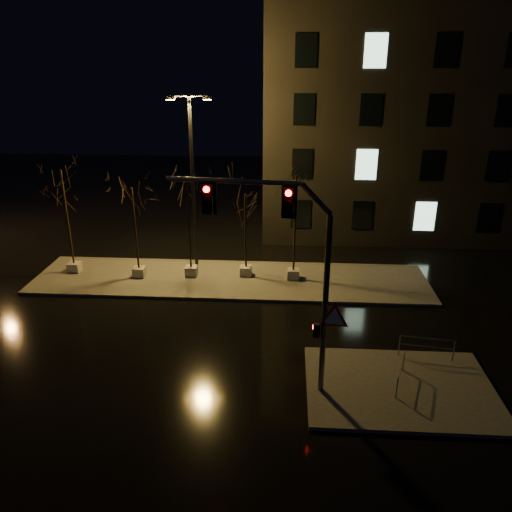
{
  "coord_description": "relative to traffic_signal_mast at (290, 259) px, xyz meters",
  "views": [
    {
      "loc": [
        3.09,
        -19.51,
        11.58
      ],
      "look_at": [
        1.66,
        2.78,
        2.8
      ],
      "focal_mm": 35.0,
      "sensor_mm": 36.0,
      "label": 1
    }
  ],
  "objects": [
    {
      "name": "guard_rail_b",
      "position": [
        4.27,
        0.4,
        -4.57
      ],
      "size": [
        0.65,
        1.78,
        0.89
      ],
      "rotation": [
        0.0,
        0.0,
        1.24
      ],
      "color": "#5A5D62",
      "rests_on": "sidewalk_corner"
    },
    {
      "name": "guard_rail_a",
      "position": [
        5.68,
        2.26,
        -4.53
      ],
      "size": [
        2.17,
        0.34,
        0.94
      ],
      "rotation": [
        0.0,
        0.0,
        -0.14
      ],
      "color": "#5A5D62",
      "rests_on": "sidewalk_corner"
    },
    {
      "name": "building",
      "position": [
        10.76,
        21.76,
        2.21
      ],
      "size": [
        25.0,
        12.0,
        15.0
      ],
      "primitive_type": "cube",
      "color": "black",
      "rests_on": "ground"
    },
    {
      "name": "sidewalk_corner",
      "position": [
        4.26,
        0.26,
        -5.22
      ],
      "size": [
        7.0,
        5.0,
        0.15
      ],
      "primitive_type": "cube",
      "color": "#4D4A44",
      "rests_on": "ground"
    },
    {
      "name": "tree_0",
      "position": [
        -12.34,
        10.12,
        -0.5
      ],
      "size": [
        1.8,
        1.8,
        6.12
      ],
      "color": "#A4A199",
      "rests_on": "median"
    },
    {
      "name": "traffic_signal_mast",
      "position": [
        0.0,
        0.0,
        0.0
      ],
      "size": [
        6.38,
        0.89,
        7.83
      ],
      "rotation": [
        0.0,
        0.0,
        -0.12
      ],
      "color": "#5A5D62",
      "rests_on": "sidewalk_corner"
    },
    {
      "name": "tree_3",
      "position": [
        -2.39,
        10.23,
        -1.44
      ],
      "size": [
        1.8,
        1.8,
        4.88
      ],
      "color": "#A4A199",
      "rests_on": "median"
    },
    {
      "name": "tree_4",
      "position": [
        0.3,
        9.95,
        -0.58
      ],
      "size": [
        1.8,
        1.8,
        6.01
      ],
      "color": "#A4A199",
      "rests_on": "median"
    },
    {
      "name": "streetlight_main",
      "position": [
        -5.46,
        11.57,
        0.47
      ],
      "size": [
        2.43,
        0.46,
        9.72
      ],
      "rotation": [
        0.0,
        0.0,
        0.08
      ],
      "color": "black",
      "rests_on": "median"
    },
    {
      "name": "median",
      "position": [
        -3.24,
        9.76,
        -5.22
      ],
      "size": [
        22.0,
        5.0,
        0.15
      ],
      "primitive_type": "cube",
      "color": "#4D4A44",
      "rests_on": "ground"
    },
    {
      "name": "tree_1",
      "position": [
        -8.41,
        9.68,
        -1.12
      ],
      "size": [
        1.8,
        1.8,
        5.3
      ],
      "color": "#A4A199",
      "rests_on": "median"
    },
    {
      "name": "ground",
      "position": [
        -3.24,
        3.76,
        -5.29
      ],
      "size": [
        90.0,
        90.0,
        0.0
      ],
      "primitive_type": "plane",
      "color": "black",
      "rests_on": "ground"
    },
    {
      "name": "tree_2",
      "position": [
        -5.49,
        10.0,
        -0.68
      ],
      "size": [
        1.8,
        1.8,
        5.88
      ],
      "color": "#A4A199",
      "rests_on": "median"
    }
  ]
}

